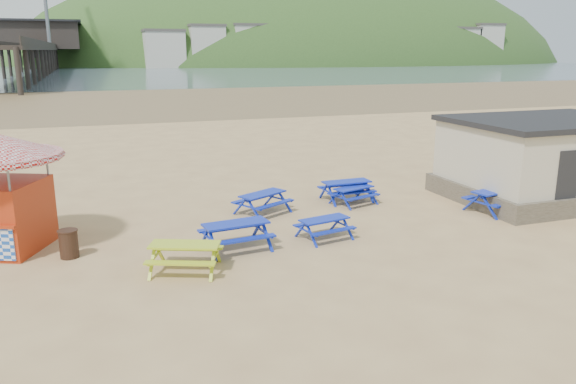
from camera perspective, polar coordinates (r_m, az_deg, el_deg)
name	(u,v)px	position (r m, az deg, el deg)	size (l,w,h in m)	color
ground	(307,233)	(18.09, 1.95, -4.14)	(400.00, 400.00, 0.00)	tan
wet_sand	(142,98)	(71.47, -14.65, 9.20)	(400.00, 400.00, 0.00)	brown
sea	(106,69)	(186.16, -18.04, 11.80)	(400.00, 400.00, 0.00)	#4A5C69
picnic_table_blue_a	(263,203)	(20.11, -2.59, -1.14)	(2.25, 2.10, 0.75)	#002EAA
picnic_table_blue_b	(354,196)	(21.44, 6.68, -0.37)	(1.88, 1.67, 0.66)	#002EAA
picnic_table_blue_c	(346,191)	(21.91, 5.96, 0.12)	(1.88, 1.53, 0.78)	#002EAA
picnic_table_blue_d	(236,236)	(16.61, -5.29, -4.44)	(2.07, 1.75, 0.80)	#002EAA
picnic_table_blue_e	(324,228)	(17.47, 3.71, -3.71)	(1.77, 1.53, 0.65)	#002EAA
picnic_table_blue_f	(496,201)	(21.66, 20.39, -0.83)	(2.20, 1.91, 0.81)	#002EAA
picnic_table_yellow	(185,257)	(15.16, -10.39, -6.55)	(2.24, 2.05, 0.76)	#A6C91A
litter_bin	(69,244)	(17.01, -21.39, -4.90)	(0.55, 0.55, 0.81)	#311D12
amenity_block	(547,159)	(24.25, 24.83, 3.10)	(7.40, 5.40, 3.15)	#665B4C
pier	(42,51)	(194.54, -23.69, 13.00)	(24.00, 220.00, 39.29)	black
headland_town	(306,85)	(264.32, 1.83, 10.84)	(264.00, 144.00, 108.00)	#2D4C1E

